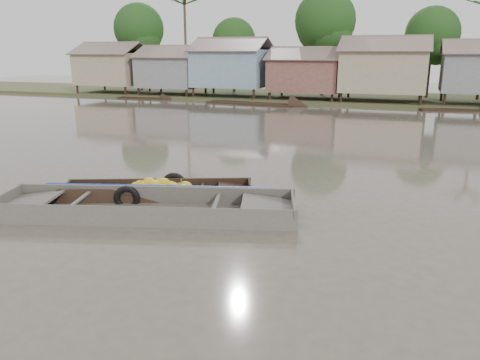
% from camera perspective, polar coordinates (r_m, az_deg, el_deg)
% --- Properties ---
extents(ground, '(120.00, 120.00, 0.00)m').
position_cam_1_polar(ground, '(12.28, -3.83, -4.31)').
color(ground, '#50473D').
rests_on(ground, ground).
extents(riverbank, '(120.00, 12.47, 10.22)m').
position_cam_1_polar(riverbank, '(42.48, 18.07, 13.23)').
color(riverbank, '#384723').
rests_on(riverbank, ground).
extents(banana_boat, '(5.64, 3.29, 0.80)m').
position_cam_1_polar(banana_boat, '(14.02, -10.25, -1.35)').
color(banana_boat, black).
rests_on(banana_boat, ground).
extents(viewer_boat, '(8.10, 4.13, 0.63)m').
position_cam_1_polar(viewer_boat, '(12.60, -11.21, -3.74)').
color(viewer_boat, '#48423D').
rests_on(viewer_boat, ground).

